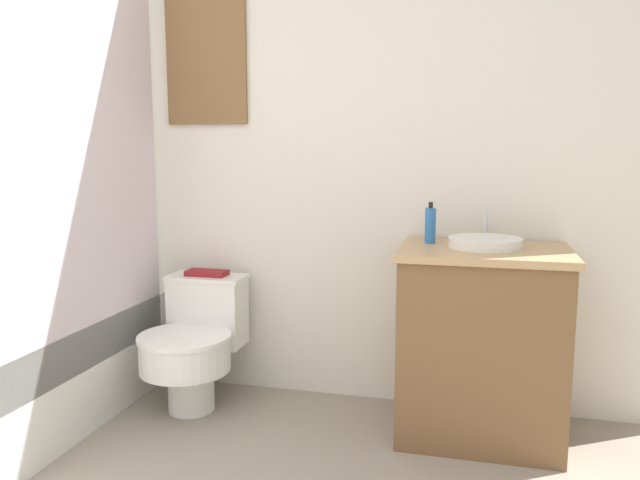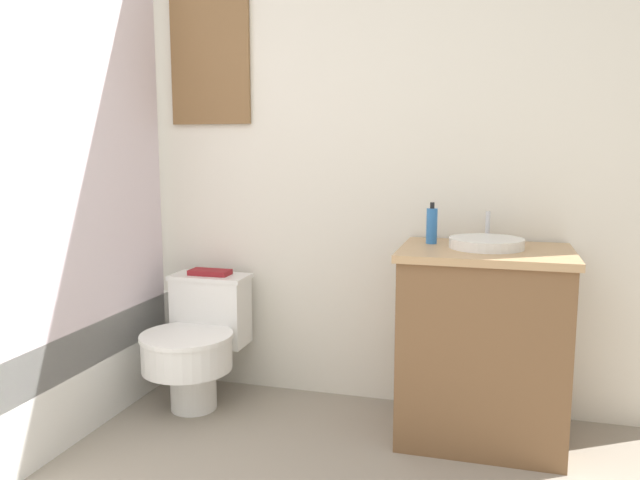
# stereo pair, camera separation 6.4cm
# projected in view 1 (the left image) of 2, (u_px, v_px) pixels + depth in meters

# --- Properties ---
(wall_back) EXTENTS (3.48, 0.07, 2.50)m
(wall_back) POSITION_uv_depth(u_px,v_px,m) (287.00, 130.00, 2.90)
(wall_back) COLOR silver
(wall_back) RESTS_ON ground_plane
(shower_area) EXTENTS (0.59, 1.39, 1.98)m
(shower_area) POSITION_uv_depth(u_px,v_px,m) (24.00, 364.00, 2.58)
(shower_area) COLOR white
(shower_area) RESTS_ON ground_plane
(toilet) EXTENTS (0.41, 0.55, 0.58)m
(toilet) POSITION_uv_depth(u_px,v_px,m) (195.00, 341.00, 2.83)
(toilet) COLOR white
(toilet) RESTS_ON ground_plane
(vanity) EXTENTS (0.67, 0.51, 0.78)m
(vanity) POSITION_uv_depth(u_px,v_px,m) (481.00, 343.00, 2.53)
(vanity) COLOR brown
(vanity) RESTS_ON ground_plane
(sink) EXTENTS (0.29, 0.33, 0.13)m
(sink) POSITION_uv_depth(u_px,v_px,m) (485.00, 242.00, 2.49)
(sink) COLOR white
(sink) RESTS_ON vanity
(soap_bottle) EXTENTS (0.05, 0.05, 0.17)m
(soap_bottle) POSITION_uv_depth(u_px,v_px,m) (430.00, 225.00, 2.59)
(soap_bottle) COLOR #2D6BB2
(soap_bottle) RESTS_ON vanity
(book_on_tank) EXTENTS (0.19, 0.09, 0.02)m
(book_on_tank) POSITION_uv_depth(u_px,v_px,m) (207.00, 273.00, 2.93)
(book_on_tank) COLOR maroon
(book_on_tank) RESTS_ON toilet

